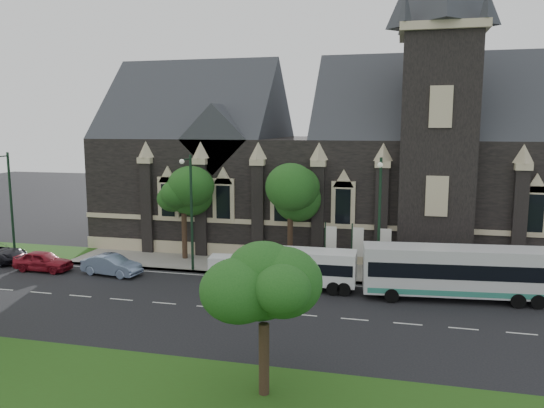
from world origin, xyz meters
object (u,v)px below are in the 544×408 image
(tree_park_east, at_px, (269,287))
(tree_walk_right, at_px, (293,194))
(street_lamp_far, at_px, (9,200))
(tour_coach, at_px, (456,271))
(shuttle_bus, at_px, (305,266))
(car_far_red, at_px, (43,261))
(box_trailer, at_px, (225,266))
(sedan, at_px, (112,265))
(tree_walk_left, at_px, (187,192))
(banner_flag_center, at_px, (356,245))
(street_lamp_mid, at_px, (190,206))
(banner_flag_right, at_px, (383,246))
(street_lamp_near, at_px, (379,214))
(banner_flag_left, at_px, (329,243))

(tree_park_east, height_order, tree_walk_right, tree_walk_right)
(street_lamp_far, bearing_deg, tree_walk_right, 8.86)
(tree_walk_right, relative_size, tour_coach, 0.65)
(shuttle_bus, height_order, car_far_red, shuttle_bus)
(street_lamp_far, xyz_separation_m, car_far_red, (4.63, -2.31, -4.34))
(box_trailer, relative_size, sedan, 0.69)
(tree_walk_left, height_order, sedan, tree_walk_left)
(tree_park_east, xyz_separation_m, tour_coach, (8.85, 14.47, -2.75))
(tree_walk_right, height_order, banner_flag_center, tree_walk_right)
(street_lamp_mid, relative_size, tour_coach, 0.75)
(street_lamp_far, distance_m, banner_flag_center, 28.48)
(tour_coach, relative_size, shuttle_bus, 1.70)
(street_lamp_mid, distance_m, banner_flag_right, 14.67)
(tree_walk_left, xyz_separation_m, banner_flag_center, (14.08, -1.70, -3.35))
(street_lamp_near, xyz_separation_m, banner_flag_right, (0.29, 1.91, -2.73))
(tree_walk_right, distance_m, box_trailer, 7.91)
(street_lamp_far, bearing_deg, banner_flag_left, 4.15)
(box_trailer, bearing_deg, car_far_red, 178.10)
(street_lamp_near, relative_size, banner_flag_left, 2.25)
(sedan, bearing_deg, tree_park_east, -124.26)
(street_lamp_far, xyz_separation_m, box_trailer, (19.00, -0.98, -4.16))
(tree_park_east, height_order, street_lamp_far, street_lamp_far)
(tree_park_east, relative_size, banner_flag_center, 1.57)
(street_lamp_far, distance_m, tour_coach, 35.23)
(banner_flag_center, distance_m, tour_coach, 7.78)
(tree_park_east, bearing_deg, box_trailer, 114.93)
(banner_flag_left, height_order, car_far_red, banner_flag_left)
(tree_park_east, distance_m, street_lamp_mid, 19.32)
(banner_flag_left, bearing_deg, car_far_red, -168.98)
(street_lamp_mid, bearing_deg, shuttle_bus, -11.94)
(tree_walk_right, height_order, street_lamp_far, street_lamp_far)
(tree_walk_left, relative_size, tour_coach, 0.64)
(shuttle_bus, bearing_deg, tree_walk_left, 152.15)
(banner_flag_left, relative_size, banner_flag_right, 1.00)
(car_far_red, bearing_deg, street_lamp_far, 63.88)
(tree_walk_right, xyz_separation_m, banner_flag_center, (5.08, -1.71, -3.43))
(tree_walk_right, distance_m, shuttle_bus, 7.26)
(tree_walk_left, xyz_separation_m, street_lamp_far, (-14.20, -3.61, -0.62))
(banner_flag_right, height_order, tour_coach, banner_flag_right)
(banner_flag_center, bearing_deg, box_trailer, -162.71)
(banner_flag_left, relative_size, shuttle_bus, 0.57)
(tree_park_east, relative_size, street_lamp_near, 0.70)
(car_far_red, bearing_deg, box_trailer, -84.33)
(tree_walk_left, xyz_separation_m, tour_coach, (20.82, -5.56, -3.86))
(tree_park_east, xyz_separation_m, box_trailer, (-7.17, 15.43, -3.66))
(street_lamp_near, relative_size, sedan, 1.94)
(sedan, bearing_deg, tree_walk_left, -25.56)
(tree_walk_right, height_order, banner_flag_right, tree_walk_right)
(tree_walk_left, distance_m, street_lamp_far, 14.67)
(shuttle_bus, bearing_deg, tree_walk_right, 108.26)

